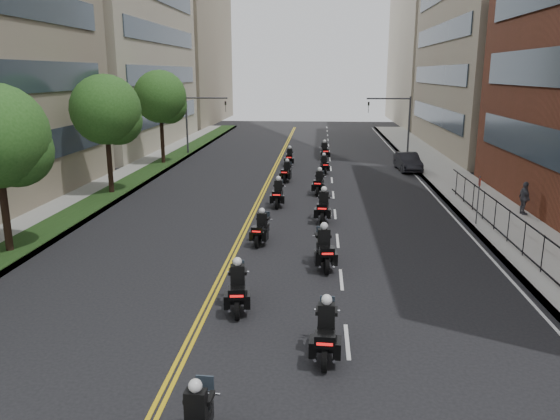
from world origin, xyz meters
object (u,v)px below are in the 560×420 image
at_px(motorcycle_6, 278,194).
at_px(pedestrian_c, 524,198).
at_px(motorcycle_2, 238,290).
at_px(motorcycle_7, 319,183).
at_px(motorcycle_11, 325,152).
at_px(motorcycle_3, 324,250).
at_px(motorcycle_5, 323,208).
at_px(motorcycle_10, 290,158).
at_px(motorcycle_4, 261,230).
at_px(motorcycle_9, 324,165).
at_px(motorcycle_1, 326,333).
at_px(motorcycle_8, 287,173).
at_px(parked_sedan, 408,162).

height_order(motorcycle_6, pedestrian_c, pedestrian_c).
height_order(motorcycle_2, pedestrian_c, pedestrian_c).
relative_size(motorcycle_2, motorcycle_7, 1.03).
relative_size(motorcycle_2, motorcycle_11, 0.99).
relative_size(motorcycle_3, motorcycle_5, 1.00).
bearing_deg(motorcycle_10, motorcycle_6, -89.16).
relative_size(motorcycle_3, motorcycle_4, 1.12).
bearing_deg(motorcycle_10, pedestrian_c, -49.13).
bearing_deg(motorcycle_2, motorcycle_9, 76.61).
relative_size(motorcycle_1, motorcycle_8, 1.08).
xyz_separation_m(motorcycle_3, motorcycle_6, (-2.68, 10.39, -0.03)).
distance_m(motorcycle_3, parked_sedan, 24.22).
relative_size(motorcycle_7, parked_sedan, 0.54).
bearing_deg(motorcycle_6, motorcycle_7, 56.75).
height_order(motorcycle_4, motorcycle_9, motorcycle_4).
xyz_separation_m(motorcycle_2, motorcycle_5, (2.89, 11.51, 0.03)).
relative_size(motorcycle_4, motorcycle_7, 0.95).
xyz_separation_m(motorcycle_1, motorcycle_3, (-0.02, 7.23, 0.03)).
distance_m(motorcycle_4, motorcycle_8, 14.91).
bearing_deg(motorcycle_1, motorcycle_6, 101.16).
relative_size(motorcycle_4, motorcycle_5, 0.89).
height_order(motorcycle_4, motorcycle_8, motorcycle_8).
distance_m(motorcycle_6, motorcycle_11, 18.28).
height_order(motorcycle_6, parked_sedan, motorcycle_6).
bearing_deg(motorcycle_5, motorcycle_2, -99.79).
distance_m(motorcycle_8, pedestrian_c, 16.37).
distance_m(motorcycle_3, motorcycle_10, 25.08).
bearing_deg(motorcycle_3, pedestrian_c, 32.00).
xyz_separation_m(motorcycle_1, pedestrian_c, (10.95, 16.08, 0.35)).
height_order(motorcycle_2, motorcycle_6, motorcycle_6).
xyz_separation_m(motorcycle_3, parked_sedan, (6.87, 23.23, -0.02)).
relative_size(motorcycle_4, motorcycle_9, 1.04).
height_order(motorcycle_3, motorcycle_8, motorcycle_3).
height_order(motorcycle_2, motorcycle_3, motorcycle_3).
height_order(motorcycle_7, parked_sedan, motorcycle_7).
distance_m(motorcycle_1, pedestrian_c, 19.45).
height_order(motorcycle_11, parked_sedan, motorcycle_11).
bearing_deg(motorcycle_5, motorcycle_4, -120.38).
bearing_deg(motorcycle_3, motorcycle_10, 89.60).
xyz_separation_m(motorcycle_1, parked_sedan, (6.85, 30.46, 0.01)).
bearing_deg(motorcycle_3, motorcycle_8, 91.48).
distance_m(motorcycle_4, parked_sedan, 22.42).
relative_size(motorcycle_6, motorcycle_10, 1.06).
bearing_deg(motorcycle_4, motorcycle_11, 91.11).
bearing_deg(motorcycle_3, motorcycle_7, 84.18).
distance_m(motorcycle_9, motorcycle_10, 4.45).
relative_size(motorcycle_11, pedestrian_c, 1.34).
relative_size(motorcycle_6, motorcycle_7, 1.03).
bearing_deg(motorcycle_9, motorcycle_6, -111.51).
bearing_deg(pedestrian_c, motorcycle_7, 59.69).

